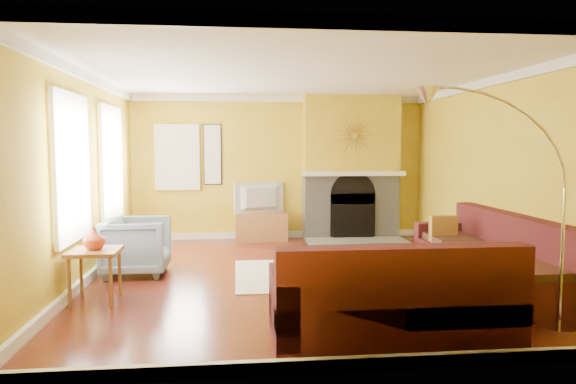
{
  "coord_description": "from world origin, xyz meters",
  "views": [
    {
      "loc": [
        -0.83,
        -6.73,
        1.73
      ],
      "look_at": [
        -0.09,
        0.4,
        1.11
      ],
      "focal_mm": 32.0,
      "sensor_mm": 36.0,
      "label": 1
    }
  ],
  "objects": [
    {
      "name": "wall_right",
      "position": [
        2.76,
        0.0,
        1.35
      ],
      "size": [
        0.02,
        6.0,
        2.7
      ],
      "primitive_type": "cube",
      "color": "gold",
      "rests_on": "ground"
    },
    {
      "name": "window_left_near",
      "position": [
        -2.72,
        1.3,
        1.5
      ],
      "size": [
        0.06,
        1.22,
        1.72
      ],
      "primitive_type": "cube",
      "color": "white",
      "rests_on": "wall_left"
    },
    {
      "name": "media_console",
      "position": [
        -0.36,
        2.7,
        0.26
      ],
      "size": [
        0.95,
        0.43,
        0.52
      ],
      "primitive_type": "cube",
      "color": "#9A6638",
      "rests_on": "floor"
    },
    {
      "name": "wall_back",
      "position": [
        0.0,
        3.01,
        1.35
      ],
      "size": [
        5.5,
        0.02,
        2.7
      ],
      "primitive_type": "cube",
      "color": "gold",
      "rests_on": "ground"
    },
    {
      "name": "wall_left",
      "position": [
        -2.76,
        0.0,
        1.35
      ],
      "size": [
        0.02,
        6.0,
        2.7
      ],
      "primitive_type": "cube",
      "color": "gold",
      "rests_on": "ground"
    },
    {
      "name": "wall_art",
      "position": [
        -1.25,
        2.97,
        1.6
      ],
      "size": [
        0.34,
        0.04,
        1.14
      ],
      "primitive_type": "cube",
      "color": "white",
      "rests_on": "wall_back"
    },
    {
      "name": "hearth",
      "position": [
        1.35,
        2.25,
        0.03
      ],
      "size": [
        1.8,
        0.7,
        0.06
      ],
      "primitive_type": "cube",
      "color": "gray",
      "rests_on": "floor"
    },
    {
      "name": "mantel",
      "position": [
        1.35,
        2.56,
        1.25
      ],
      "size": [
        1.92,
        0.22,
        0.08
      ],
      "primitive_type": "cube",
      "color": "white",
      "rests_on": "fireplace"
    },
    {
      "name": "coffee_table",
      "position": [
        0.68,
        -0.35,
        0.18
      ],
      "size": [
        0.9,
        0.9,
        0.36
      ],
      "primitive_type": null,
      "color": "white",
      "rests_on": "floor"
    },
    {
      "name": "baseboard",
      "position": [
        0.0,
        0.0,
        0.06
      ],
      "size": [
        5.5,
        6.0,
        0.12
      ],
      "primitive_type": null,
      "color": "white",
      "rests_on": "floor"
    },
    {
      "name": "vase",
      "position": [
        -2.4,
        -0.89,
        0.72
      ],
      "size": [
        0.24,
        0.24,
        0.26
      ],
      "primitive_type": "imported",
      "color": "#C7451F",
      "rests_on": "side_table"
    },
    {
      "name": "tv",
      "position": [
        -0.36,
        2.7,
        0.81
      ],
      "size": [
        0.96,
        0.46,
        0.56
      ],
      "primitive_type": "imported",
      "rotation": [
        0.0,
        0.0,
        3.49
      ],
      "color": "black",
      "rests_on": "media_console"
    },
    {
      "name": "sunburst",
      "position": [
        1.35,
        2.57,
        1.95
      ],
      "size": [
        0.7,
        0.04,
        0.7
      ],
      "primitive_type": null,
      "color": "olive",
      "rests_on": "fireplace"
    },
    {
      "name": "arc_lamp",
      "position": [
        1.58,
        -2.31,
        1.13
      ],
      "size": [
        1.43,
        0.36,
        2.26
      ],
      "primitive_type": null,
      "color": "silver",
      "rests_on": "floor"
    },
    {
      "name": "subwoofer",
      "position": [
        -0.1,
        2.79,
        0.13
      ],
      "size": [
        0.27,
        0.27,
        0.27
      ],
      "primitive_type": "cube",
      "color": "white",
      "rests_on": "floor"
    },
    {
      "name": "sectional_sofa",
      "position": [
        1.12,
        -1.0,
        0.45
      ],
      "size": [
        3.26,
        3.4,
        0.9
      ],
      "primitive_type": null,
      "color": "#4D191B",
      "rests_on": "floor"
    },
    {
      "name": "side_table",
      "position": [
        -2.4,
        -0.89,
        0.3
      ],
      "size": [
        0.54,
        0.54,
        0.59
      ],
      "primitive_type": null,
      "color": "#9A6638",
      "rests_on": "floor"
    },
    {
      "name": "book",
      "position": [
        0.55,
        -0.26,
        0.37
      ],
      "size": [
        0.28,
        0.33,
        0.03
      ],
      "primitive_type": "imported",
      "rotation": [
        0.0,
        0.0,
        0.26
      ],
      "color": "white",
      "rests_on": "coffee_table"
    },
    {
      "name": "fireplace",
      "position": [
        1.35,
        2.8,
        1.35
      ],
      "size": [
        1.8,
        0.4,
        2.7
      ],
      "primitive_type": null,
      "color": "gray",
      "rests_on": "floor"
    },
    {
      "name": "floor",
      "position": [
        0.0,
        0.0,
        -0.01
      ],
      "size": [
        5.5,
        6.0,
        0.02
      ],
      "primitive_type": "cube",
      "color": "maroon",
      "rests_on": "ground"
    },
    {
      "name": "crown_molding",
      "position": [
        0.0,
        0.0,
        2.64
      ],
      "size": [
        5.5,
        6.0,
        0.12
      ],
      "primitive_type": null,
      "color": "white",
      "rests_on": "ceiling"
    },
    {
      "name": "rug",
      "position": [
        0.36,
        0.08,
        0.01
      ],
      "size": [
        2.4,
        1.8,
        0.02
      ],
      "primitive_type": "cube",
      "color": "beige",
      "rests_on": "floor"
    },
    {
      "name": "window_left_far",
      "position": [
        -2.72,
        -0.6,
        1.5
      ],
      "size": [
        0.06,
        1.22,
        1.72
      ],
      "primitive_type": "cube",
      "color": "white",
      "rests_on": "wall_left"
    },
    {
      "name": "window_back",
      "position": [
        -1.9,
        2.96,
        1.55
      ],
      "size": [
        0.82,
        0.06,
        1.22
      ],
      "primitive_type": "cube",
      "color": "white",
      "rests_on": "wall_back"
    },
    {
      "name": "ceiling",
      "position": [
        0.0,
        0.0,
        2.71
      ],
      "size": [
        5.5,
        6.0,
        0.02
      ],
      "primitive_type": "cube",
      "color": "white",
      "rests_on": "ground"
    },
    {
      "name": "armchair",
      "position": [
        -2.18,
        0.35,
        0.39
      ],
      "size": [
        0.86,
        0.83,
        0.78
      ],
      "primitive_type": "imported",
      "rotation": [
        0.0,
        0.0,
        1.57
      ],
      "color": "gray",
      "rests_on": "floor"
    },
    {
      "name": "wall_front",
      "position": [
        0.0,
        -3.01,
        1.35
      ],
      "size": [
        5.5,
        0.02,
        2.7
      ],
      "primitive_type": "cube",
      "color": "gold",
      "rests_on": "ground"
    }
  ]
}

